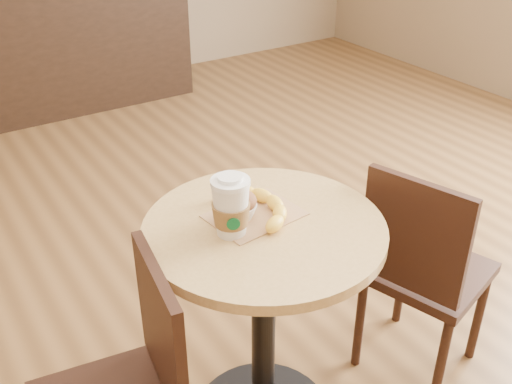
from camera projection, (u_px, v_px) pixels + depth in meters
cafe_table at (264, 296)px, 1.69m from camera, size 0.65×0.65×0.75m
chair_right at (422, 269)px, 1.92m from camera, size 0.44×0.44×0.80m
service_counter at (21, 36)px, 3.99m from camera, size 2.30×0.65×1.04m
kraft_bag at (255, 215)px, 1.61m from camera, size 0.26×0.20×0.00m
coffee_cup at (231, 208)px, 1.50m from camera, size 0.10×0.10×0.17m
muffin at (241, 205)px, 1.58m from camera, size 0.09×0.09×0.08m
banana at (258, 205)px, 1.62m from camera, size 0.17×0.29×0.04m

